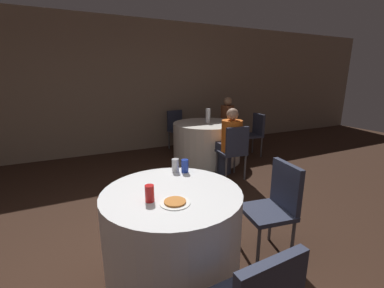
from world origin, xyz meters
The scene contains 16 objects.
wall_back centered at (0.00, 4.06, 1.40)m, with size 16.00×0.06×2.80m.
table_near centered at (0.21, 0.11, 0.38)m, with size 1.09×1.09×0.75m.
table_far centered at (1.95, 2.68, 0.38)m, with size 1.31×1.31×0.75m.
chair_near_east centered at (1.16, -0.04, 0.53)m, with size 0.46×0.46×0.88m.
chair_far_south centered at (1.85, 1.62, 0.53)m, with size 0.44×0.44×0.88m.
chair_far_north centered at (1.75, 3.73, 0.53)m, with size 0.47×0.47×0.88m.
chair_far_northeast centered at (2.84, 3.26, 0.53)m, with size 0.55×0.55×0.88m.
chair_far_east centered at (3.01, 2.54, 0.53)m, with size 0.45×0.45×0.88m.
person_orange_shirt centered at (1.87, 1.78, 0.58)m, with size 0.35×0.50×1.14m.
person_floral_shirt centered at (2.71, 3.17, 0.58)m, with size 0.45×0.42×1.18m.
pizza_plate_near centered at (0.17, -0.07, 0.76)m, with size 0.22×0.22×0.02m.
soda_can_silver centered at (0.41, 0.51, 0.81)m, with size 0.07×0.07×0.12m.
soda_can_blue centered at (0.48, 0.45, 0.81)m, with size 0.07×0.07×0.12m.
soda_can_red centered at (0.02, 0.03, 0.81)m, with size 0.07×0.07×0.12m.
bottle_far centered at (1.96, 2.67, 0.89)m, with size 0.09×0.09×0.28m.
cup_far centered at (2.10, 2.92, 0.80)m, with size 0.08×0.08×0.09m.
Camera 1 is at (-0.44, -1.60, 1.61)m, focal length 24.00 mm.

